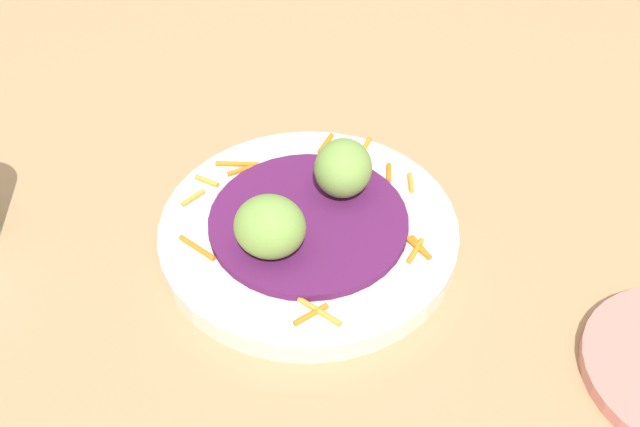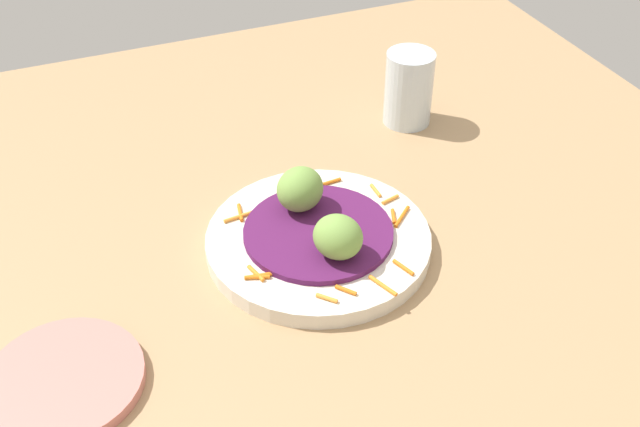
# 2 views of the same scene
# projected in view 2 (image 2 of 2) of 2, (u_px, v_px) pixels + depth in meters

# --- Properties ---
(table_surface) EXTENTS (1.10, 1.10, 0.02)m
(table_surface) POSITION_uv_depth(u_px,v_px,m) (314.00, 272.00, 0.80)
(table_surface) COLOR tan
(table_surface) RESTS_ON ground
(main_plate) EXTENTS (0.23, 0.23, 0.02)m
(main_plate) POSITION_uv_depth(u_px,v_px,m) (318.00, 241.00, 0.80)
(main_plate) COLOR silver
(main_plate) RESTS_ON table_surface
(cabbage_bed) EXTENTS (0.15, 0.15, 0.01)m
(cabbage_bed) POSITION_uv_depth(u_px,v_px,m) (318.00, 232.00, 0.80)
(cabbage_bed) COLOR #51194C
(cabbage_bed) RESTS_ON main_plate
(carrot_garnish) EXTENTS (0.19, 0.20, 0.00)m
(carrot_garnish) POSITION_uv_depth(u_px,v_px,m) (327.00, 239.00, 0.79)
(carrot_garnish) COLOR orange
(carrot_garnish) RESTS_ON main_plate
(guac_scoop_left) EXTENTS (0.07, 0.07, 0.05)m
(guac_scoop_left) POSITION_uv_depth(u_px,v_px,m) (300.00, 189.00, 0.81)
(guac_scoop_left) COLOR #759E47
(guac_scoop_left) RESTS_ON cabbage_bed
(guac_scoop_center) EXTENTS (0.07, 0.07, 0.04)m
(guac_scoop_center) POSITION_uv_depth(u_px,v_px,m) (338.00, 237.00, 0.75)
(guac_scoop_center) COLOR #759E47
(guac_scoop_center) RESTS_ON cabbage_bed
(side_plate_small) EXTENTS (0.14, 0.14, 0.01)m
(side_plate_small) POSITION_uv_depth(u_px,v_px,m) (64.00, 380.00, 0.67)
(side_plate_small) COLOR tan
(side_plate_small) RESTS_ON table_surface
(water_glass) EXTENTS (0.06, 0.06, 0.10)m
(water_glass) POSITION_uv_depth(u_px,v_px,m) (409.00, 88.00, 0.98)
(water_glass) COLOR silver
(water_glass) RESTS_ON table_surface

